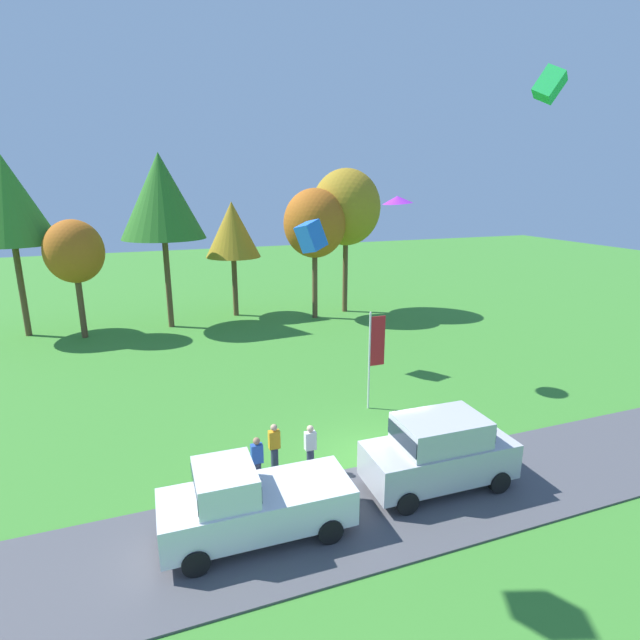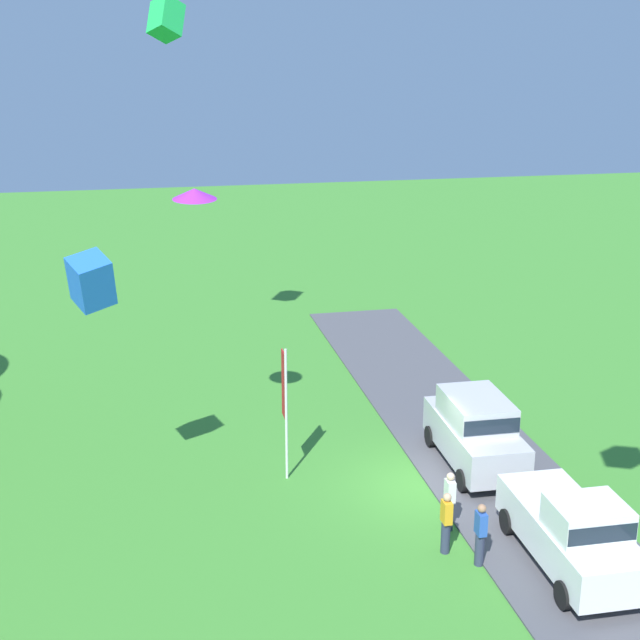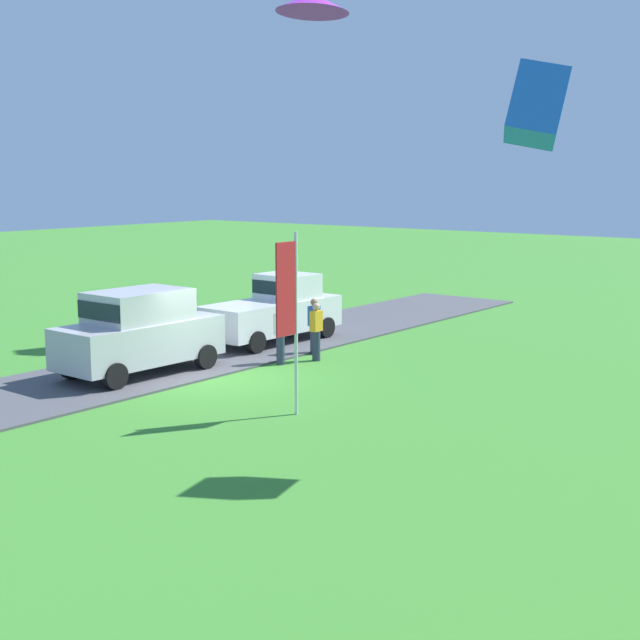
{
  "view_description": "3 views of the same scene",
  "coord_description": "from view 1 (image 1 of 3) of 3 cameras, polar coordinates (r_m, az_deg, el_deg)",
  "views": [
    {
      "loc": [
        -7.08,
        -13.55,
        9.08
      ],
      "look_at": [
        -0.57,
        3.98,
        3.96
      ],
      "focal_mm": 28.0,
      "sensor_mm": 36.0,
      "label": 1
    },
    {
      "loc": [
        -22.65,
        7.83,
        12.67
      ],
      "look_at": [
        -0.05,
        3.03,
        5.47
      ],
      "focal_mm": 50.0,
      "sensor_mm": 36.0,
      "label": 2
    },
    {
      "loc": [
        16.69,
        16.25,
        5.41
      ],
      "look_at": [
        1.64,
        4.54,
        2.28
      ],
      "focal_mm": 50.0,
      "sensor_mm": 36.0,
      "label": 3
    }
  ],
  "objects": [
    {
      "name": "kite_delta_trailing_tail",
      "position": [
        22.37,
        8.85,
        13.43
      ],
      "size": [
        1.38,
        1.36,
        0.42
      ],
      "primitive_type": "cone",
      "rotation": [
        0.07,
        0.0,
        4.74
      ],
      "color": "purple"
    },
    {
      "name": "tree_center_back",
      "position": [
        35.77,
        3.0,
        12.7
      ],
      "size": [
        4.8,
        4.8,
        10.14
      ],
      "color": "brown",
      "rests_on": "ground"
    },
    {
      "name": "tree_far_right",
      "position": [
        35.18,
        -9.98,
        10.09
      ],
      "size": [
        3.76,
        3.76,
        7.94
      ],
      "color": "brown",
      "rests_on": "ground"
    },
    {
      "name": "person_watching_sky",
      "position": [
        16.48,
        -1.12,
        -14.54
      ],
      "size": [
        0.36,
        0.24,
        1.71
      ],
      "color": "#2D334C",
      "rests_on": "ground"
    },
    {
      "name": "pavement_strip",
      "position": [
        15.94,
        10.71,
        -19.58
      ],
      "size": [
        36.0,
        4.4,
        0.06
      ],
      "primitive_type": "cube",
      "color": "#4C4C51",
      "rests_on": "ground"
    },
    {
      "name": "ground_plane",
      "position": [
        17.78,
        6.44,
        -15.5
      ],
      "size": [
        120.0,
        120.0,
        0.0
      ],
      "primitive_type": "plane",
      "color": "#3D842D"
    },
    {
      "name": "tree_right_of_center",
      "position": [
        32.78,
        -26.28,
        6.98
      ],
      "size": [
        3.37,
        3.37,
        7.11
      ],
      "color": "brown",
      "rests_on": "ground"
    },
    {
      "name": "tree_left_of_center",
      "position": [
        33.99,
        -0.61,
        10.95
      ],
      "size": [
        4.18,
        4.18,
        8.83
      ],
      "color": "brown",
      "rests_on": "ground"
    },
    {
      "name": "person_on_lawn",
      "position": [
        15.92,
        -7.19,
        -15.84
      ],
      "size": [
        0.36,
        0.24,
        1.71
      ],
      "color": "#2D334C",
      "rests_on": "ground"
    },
    {
      "name": "flag_banner",
      "position": [
        20.43,
        6.28,
        -3.17
      ],
      "size": [
        0.71,
        0.08,
        4.16
      ],
      "color": "silver",
      "rests_on": "ground"
    },
    {
      "name": "car_suv_far_end",
      "position": [
        16.04,
        13.5,
        -14.18
      ],
      "size": [
        4.64,
        2.13,
        2.28
      ],
      "color": "#B7B7BC",
      "rests_on": "ground"
    },
    {
      "name": "tree_far_left",
      "position": [
        34.68,
        -32.11,
        11.48
      ],
      "size": [
        5.07,
        5.07,
        10.7
      ],
      "color": "brown",
      "rests_on": "ground"
    },
    {
      "name": "kite_box_high_right",
      "position": [
        24.04,
        -1.04,
        9.54
      ],
      "size": [
        1.62,
        1.3,
        1.68
      ],
      "primitive_type": "cube",
      "rotation": [
        0.2,
        0.3,
        3.61
      ],
      "color": "blue"
    },
    {
      "name": "kite_box_topmost",
      "position": [
        27.54,
        24.76,
        23.24
      ],
      "size": [
        1.72,
        1.5,
        1.76
      ],
      "primitive_type": "cube",
      "rotation": [
        0.47,
        0.3,
        0.67
      ],
      "color": "green"
    },
    {
      "name": "tree_lone_near",
      "position": [
        33.06,
        -17.7,
        13.29
      ],
      "size": [
        5.18,
        5.18,
        10.94
      ],
      "color": "brown",
      "rests_on": "ground"
    },
    {
      "name": "person_beside_suv",
      "position": [
        16.61,
        -5.23,
        -14.36
      ],
      "size": [
        0.36,
        0.24,
        1.71
      ],
      "color": "#2D334C",
      "rests_on": "ground"
    },
    {
      "name": "car_pickup_by_flagpole",
      "position": [
        13.9,
        -8.05,
        -19.86
      ],
      "size": [
        5.04,
        2.12,
        2.14
      ],
      "color": "white",
      "rests_on": "ground"
    }
  ]
}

